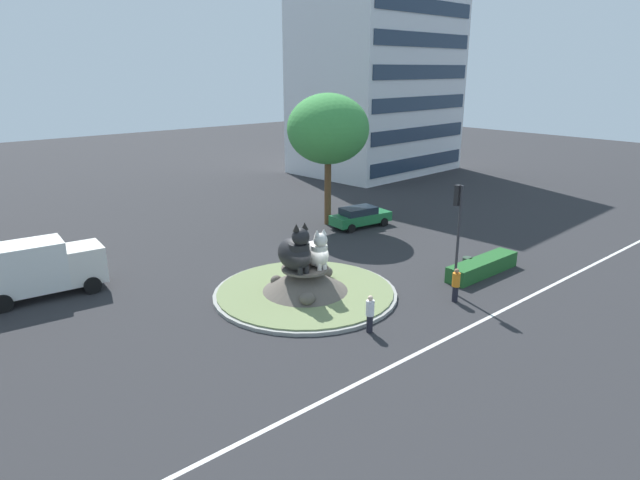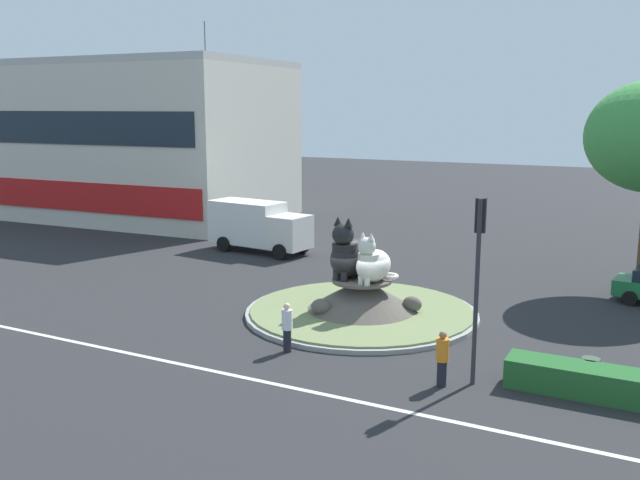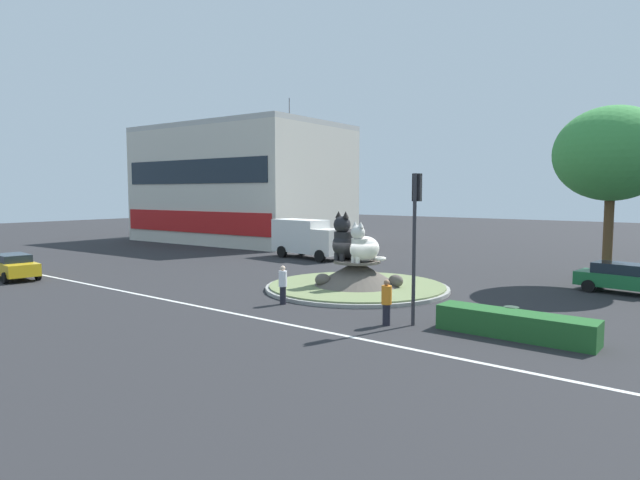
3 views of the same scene
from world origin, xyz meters
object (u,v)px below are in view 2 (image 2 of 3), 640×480
litter_bin (590,372)px  pedestrian_orange_shirt (442,358)px  delivery_box_truck (258,225)px  shophouse_block (145,140)px  cat_statue_white (372,264)px  cat_statue_black (349,255)px  traffic_light_mast (478,258)px  pedestrian_white_shirt (287,326)px

litter_bin → pedestrian_orange_shirt: bearing=-152.7°
delivery_box_truck → shophouse_block: bearing=159.1°
cat_statue_white → litter_bin: (8.69, -3.31, -1.85)m
cat_statue_black → traffic_light_mast: (6.59, -4.96, 1.53)m
pedestrian_white_shirt → cat_statue_white: bearing=14.9°
pedestrian_white_shirt → pedestrian_orange_shirt: (5.75, -0.46, -0.00)m
cat_statue_black → pedestrian_white_shirt: bearing=6.1°
cat_statue_white → delivery_box_truck: bearing=-118.1°
delivery_box_truck → litter_bin: (19.91, -12.42, -1.15)m
pedestrian_white_shirt → shophouse_block: bearing=76.8°
pedestrian_white_shirt → pedestrian_orange_shirt: bearing=-67.1°
pedestrian_orange_shirt → delivery_box_truck: size_ratio=0.27×
pedestrian_white_shirt → litter_bin: size_ratio=1.97×
shophouse_block → litter_bin: size_ratio=23.43×
cat_statue_black → cat_statue_white: 1.21m
cat_statue_white → pedestrian_orange_shirt: cat_statue_white is taller
traffic_light_mast → cat_statue_white: bearing=41.2°
traffic_light_mast → shophouse_block: bearing=47.7°
cat_statue_black → cat_statue_white: (1.16, -0.29, -0.18)m
pedestrian_orange_shirt → delivery_box_truck: bearing=140.5°
pedestrian_white_shirt → delivery_box_truck: bearing=63.2°
traffic_light_mast → pedestrian_orange_shirt: size_ratio=3.27×
cat_statue_black → delivery_box_truck: (-10.06, 8.82, -0.87)m
shophouse_block → litter_bin: 40.93m
cat_statue_white → shophouse_block: bearing=-111.6°
cat_statue_black → pedestrian_orange_shirt: bearing=51.1°
traffic_light_mast → pedestrian_white_shirt: bearing=84.2°
cat_statue_white → pedestrian_white_shirt: cat_statue_white is taller
traffic_light_mast → pedestrian_orange_shirt: bearing=124.7°
cat_statue_black → pedestrian_white_shirt: size_ratio=1.47×
traffic_light_mast → shophouse_block: size_ratio=0.28×
cat_statue_black → pedestrian_orange_shirt: (5.80, -5.70, -1.54)m
pedestrian_orange_shirt → litter_bin: size_ratio=1.97×
cat_statue_black → delivery_box_truck: size_ratio=0.40×
shophouse_block → litter_bin: shophouse_block is taller
cat_statue_black → cat_statue_white: size_ratio=1.24×
cat_statue_black → delivery_box_truck: bearing=-125.7°
cat_statue_white → shophouse_block: shophouse_block is taller
cat_statue_white → cat_statue_black: bearing=-93.2°
pedestrian_white_shirt → pedestrian_orange_shirt: size_ratio=1.00×
shophouse_block → pedestrian_orange_shirt: 38.61m
cat_statue_black → shophouse_block: 30.47m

